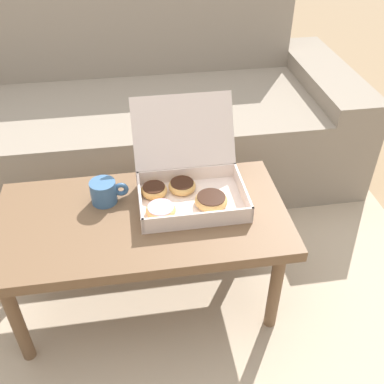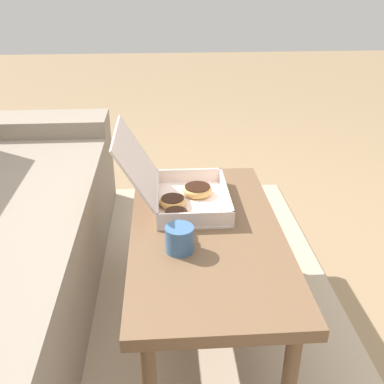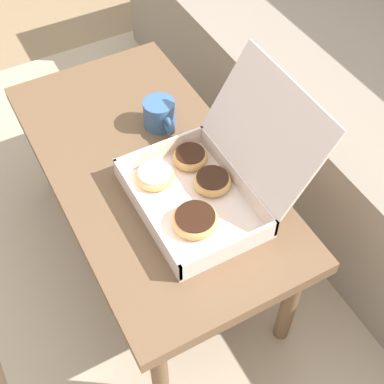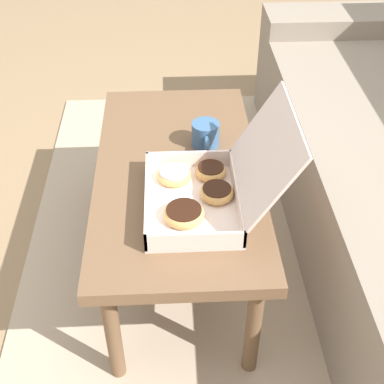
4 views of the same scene
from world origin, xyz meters
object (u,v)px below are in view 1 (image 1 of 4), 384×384
Objects in this scene: coffee_mug at (105,192)px; couch at (131,119)px; coffee_table at (143,226)px; pastry_box at (185,184)px.

couch is at bearing 81.79° from coffee_mug.
coffee_mug is at bearing -98.21° from couch.
coffee_table is 0.18m from coffee_mug.
coffee_table is 7.49× the size of coffee_mug.
couch is 0.92m from coffee_table.
coffee_table is 0.21m from pastry_box.
pastry_box is 0.28m from coffee_mug.
couch is 0.87m from pastry_box.
coffee_mug is (-0.28, 0.01, -0.01)m from pastry_box.
couch is 2.26× the size of coffee_table.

